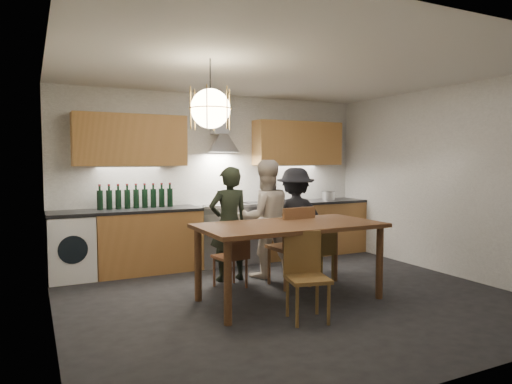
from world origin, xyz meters
name	(u,v)px	position (x,y,z in m)	size (l,w,h in m)	color
ground	(290,297)	(0.00, 0.00, 0.00)	(5.00, 5.00, 0.00)	black
room_shell	(290,149)	(0.00, 0.00, 1.71)	(5.02, 4.52, 2.61)	white
counter_run	(227,234)	(0.02, 1.95, 0.45)	(5.00, 0.62, 0.90)	#BA8247
range_stove	(225,234)	(0.00, 1.94, 0.44)	(0.90, 0.60, 0.92)	silver
wall_fixtures	(222,141)	(0.00, 2.07, 1.87)	(4.30, 0.54, 1.10)	tan
pendant_lamp	(210,109)	(-1.00, -0.10, 2.10)	(0.43, 0.43, 0.70)	black
dining_table	(290,232)	(-0.06, -0.09, 0.77)	(2.07, 1.04, 0.87)	brown
chair_back_left	(233,252)	(-0.45, 0.60, 0.46)	(0.41, 0.41, 0.79)	brown
chair_back_mid	(294,241)	(0.24, 0.32, 0.58)	(0.49, 0.49, 1.01)	brown
chair_back_right	(320,247)	(0.63, 0.33, 0.47)	(0.42, 0.42, 0.83)	brown
chair_front	(305,269)	(-0.23, -0.68, 0.49)	(0.47, 0.47, 0.86)	brown
person_left	(229,224)	(-0.34, 0.99, 0.75)	(0.55, 0.36, 1.50)	black
person_mid	(265,218)	(0.18, 0.97, 0.79)	(0.77, 0.60, 1.58)	beige
person_right	(295,218)	(0.78, 1.17, 0.74)	(0.95, 0.55, 1.47)	black
mixing_bowl	(278,201)	(0.88, 1.87, 0.93)	(0.28, 0.28, 0.07)	silver
stock_pot	(328,196)	(1.89, 1.92, 0.97)	(0.21, 0.21, 0.15)	silver
wine_bottles	(136,196)	(-1.32, 2.05, 1.07)	(1.06, 0.08, 0.35)	black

